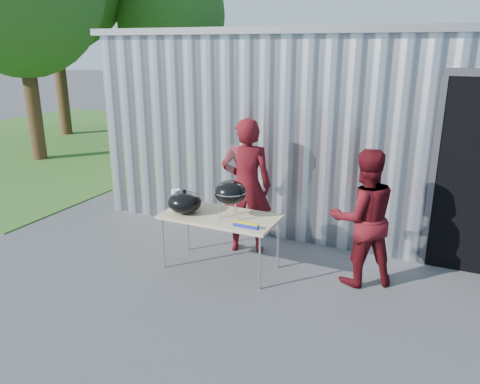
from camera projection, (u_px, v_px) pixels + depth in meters
The scene contains 12 objects.
ground at pixel (232, 288), 5.76m from camera, with size 80.00×80.00×0.00m, color #404042.
building at pixel (380, 117), 8.90m from camera, with size 8.20×6.20×3.10m.
grass_patch at pixel (56, 140), 14.55m from camera, with size 10.00×12.00×0.02m, color #2D591E.
tree_far at pixel (171, 16), 15.02m from camera, with size 3.48×3.48×5.76m.
folding_table at pixel (220, 218), 6.06m from camera, with size 1.50×0.75×0.75m.
kettle_grill at pixel (230, 185), 5.86m from camera, with size 0.41×0.41×0.93m.
grill_lid at pixel (185, 202), 6.10m from camera, with size 0.44×0.44×0.32m.
paper_towels at pixel (176, 200), 6.21m from camera, with size 0.12×0.12×0.28m, color white.
white_tub at pixel (190, 202), 6.40m from camera, with size 0.20×0.15×0.10m, color white.
foil_box at pixel (246, 225), 5.63m from camera, with size 0.32×0.05×0.06m.
person_cook at pixel (247, 186), 6.55m from camera, with size 0.70×0.46×1.93m, color #520C12.
person_bystander at pixel (363, 218), 5.66m from camera, with size 0.83×0.65×1.71m, color #520C12.
Camera 1 is at (2.24, -4.62, 2.86)m, focal length 35.00 mm.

